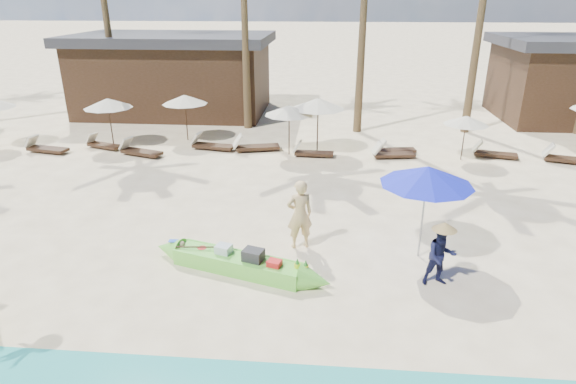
{
  "coord_description": "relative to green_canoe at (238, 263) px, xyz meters",
  "views": [
    {
      "loc": [
        0.68,
        -9.42,
        6.26
      ],
      "look_at": [
        -0.28,
        2.0,
        1.56
      ],
      "focal_mm": 30.0,
      "sensor_mm": 36.0,
      "label": 1
    }
  ],
  "objects": [
    {
      "name": "ground",
      "position": [
        1.38,
        -0.6,
        -0.23
      ],
      "size": [
        240.0,
        240.0,
        0.0
      ],
      "primitive_type": "plane",
      "color": "#F9E5B8",
      "rests_on": "ground"
    },
    {
      "name": "green_canoe",
      "position": [
        0.0,
        0.0,
        0.0
      ],
      "size": [
        5.13,
        1.9,
        0.67
      ],
      "rotation": [
        0.0,
        0.0,
        -0.3
      ],
      "color": "#63CE3E",
      "rests_on": "ground"
    },
    {
      "name": "tourist",
      "position": [
        1.41,
        1.36,
        0.73
      ],
      "size": [
        0.8,
        0.66,
        1.9
      ],
      "primitive_type": "imported",
      "rotation": [
        0.0,
        0.0,
        3.47
      ],
      "color": "#DAB275",
      "rests_on": "ground"
    },
    {
      "name": "vendor_green",
      "position": [
        4.74,
        -0.17,
        0.51
      ],
      "size": [
        0.79,
        0.66,
        1.47
      ],
      "primitive_type": "imported",
      "rotation": [
        0.0,
        0.0,
        0.16
      ],
      "color": "#121534",
      "rests_on": "ground"
    },
    {
      "name": "blue_umbrella",
      "position": [
        4.51,
        1.12,
        2.0
      ],
      "size": [
        2.28,
        2.28,
        2.46
      ],
      "color": "#99999E",
      "rests_on": "ground"
    },
    {
      "name": "resort_parasol_3",
      "position": [
        -7.45,
        9.93,
        1.71
      ],
      "size": [
        2.08,
        2.08,
        2.14
      ],
      "color": "#362116",
      "rests_on": "ground"
    },
    {
      "name": "lounger_3_left",
      "position": [
        -9.98,
        8.79,
        -0.02
      ],
      "size": [
        1.93,
        0.92,
        0.63
      ],
      "rotation": [
        0.0,
        0.0,
        -0.2
      ],
      "color": "#362116",
      "rests_on": "ground"
    },
    {
      "name": "lounger_3_right",
      "position": [
        -7.79,
        9.59,
        -0.04
      ],
      "size": [
        1.75,
        1.05,
        0.57
      ],
      "rotation": [
        0.0,
        0.0,
        -0.34
      ],
      "color": "#362116",
      "rests_on": "ground"
    },
    {
      "name": "resort_parasol_4",
      "position": [
        -4.41,
        11.17,
        1.67
      ],
      "size": [
        2.05,
        2.05,
        2.11
      ],
      "color": "#362116",
      "rests_on": "ground"
    },
    {
      "name": "lounger_4_left",
      "position": [
        -5.81,
        8.73,
        -0.01
      ],
      "size": [
        1.97,
        1.14,
        0.64
      ],
      "rotation": [
        0.0,
        0.0,
        -0.32
      ],
      "color": "#362116",
      "rests_on": "ground"
    },
    {
      "name": "lounger_4_right",
      "position": [
        -3.0,
        9.81,
        -0.01
      ],
      "size": [
        1.98,
        0.93,
        0.65
      ],
      "rotation": [
        0.0,
        0.0,
        -0.19
      ],
      "color": "#362116",
      "rests_on": "ground"
    },
    {
      "name": "resort_parasol_5",
      "position": [
        0.47,
        9.42,
        1.67
      ],
      "size": [
        2.04,
        2.04,
        2.1
      ],
      "color": "#362116",
      "rests_on": "ground"
    },
    {
      "name": "lounger_5_left",
      "position": [
        -1.08,
        9.73,
        0.0
      ],
      "size": [
        2.08,
        1.08,
        0.68
      ],
      "rotation": [
        0.0,
        0.0,
        0.24
      ],
      "color": "#362116",
      "rests_on": "ground"
    },
    {
      "name": "resort_parasol_6",
      "position": [
        1.65,
        9.87,
        1.87
      ],
      "size": [
        2.25,
        2.25,
        2.32
      ],
      "color": "#362116",
      "rests_on": "ground"
    },
    {
      "name": "lounger_6_left",
      "position": [
        1.42,
        9.19,
        -0.03
      ],
      "size": [
        1.71,
        0.61,
        0.57
      ],
      "rotation": [
        0.0,
        0.0,
        -0.05
      ],
      "color": "#362116",
      "rests_on": "ground"
    },
    {
      "name": "lounger_6_right",
      "position": [
        4.72,
        9.25,
        -0.02
      ],
      "size": [
        1.83,
        0.81,
        0.6
      ],
      "rotation": [
        0.0,
        0.0,
        0.15
      ],
      "color": "#362116",
      "rests_on": "ground"
    },
    {
      "name": "resort_parasol_7",
      "position": [
        7.56,
        9.28,
        1.42
      ],
      "size": [
        1.77,
        1.77,
        1.83
      ],
      "color": "#362116",
      "rests_on": "ground"
    },
    {
      "name": "lounger_7_left",
      "position": [
        4.93,
        9.91,
        -0.04
      ],
      "size": [
        1.71,
        0.75,
        0.56
      ],
      "rotation": [
        0.0,
        0.0,
        0.15
      ],
      "color": "#362116",
      "rests_on": "ground"
    },
    {
      "name": "lounger_7_right",
      "position": [
        8.93,
        9.7,
        -0.02
      ],
      "size": [
        1.85,
        0.93,
        0.6
      ],
      "rotation": [
        0.0,
        0.0,
        -0.23
      ],
      "color": "#362116",
      "rests_on": "ground"
    },
    {
      "name": "lounger_8_left",
      "position": [
        11.64,
        9.23,
        -0.01
      ],
      "size": [
        1.98,
        1.1,
        0.64
      ],
      "rotation": [
        0.0,
        0.0,
        -0.29
      ],
      "color": "#362116",
      "rests_on": "ground"
    },
    {
      "name": "pavilion_west",
      "position": [
        -6.62,
        16.9,
        1.97
      ],
      "size": [
        10.8,
        6.6,
        4.3
      ],
      "color": "#362116",
      "rests_on": "ground"
    }
  ]
}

